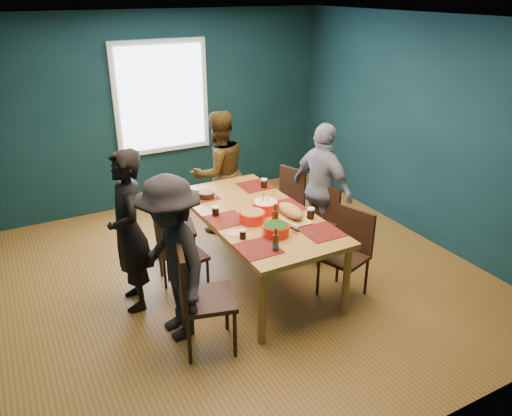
{
  "coord_description": "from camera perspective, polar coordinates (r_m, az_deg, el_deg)",
  "views": [
    {
      "loc": [
        -2.11,
        -4.29,
        2.98
      ],
      "look_at": [
        0.09,
        -0.16,
        0.88
      ],
      "focal_mm": 35.0,
      "sensor_mm": 36.0,
      "label": 1
    }
  ],
  "objects": [
    {
      "name": "person_back",
      "position": [
        6.38,
        -4.25,
        4.04
      ],
      "size": [
        0.83,
        0.68,
        1.59
      ],
      "primitive_type": "imported",
      "rotation": [
        0.0,
        0.0,
        3.24
      ],
      "color": "black",
      "rests_on": "floor"
    },
    {
      "name": "chair_left_mid",
      "position": [
        5.16,
        -9.0,
        -4.87
      ],
      "size": [
        0.43,
        0.43,
        0.87
      ],
      "rotation": [
        0.0,
        0.0,
        0.11
      ],
      "color": "#321C10",
      "rests_on": "floor"
    },
    {
      "name": "napkin_a",
      "position": [
        5.42,
        2.62,
        0.45
      ],
      "size": [
        0.13,
        0.13,
        0.0
      ],
      "primitive_type": "cube",
      "rotation": [
        0.0,
        0.0,
        -0.07
      ],
      "color": "#FF8B6B",
      "rests_on": "dining_table"
    },
    {
      "name": "cola_glass_d",
      "position": [
        5.14,
        -4.65,
        -0.31
      ],
      "size": [
        0.08,
        0.08,
        0.11
      ],
      "color": "black",
      "rests_on": "dining_table"
    },
    {
      "name": "beer_bottle_b",
      "position": [
        4.86,
        2.21,
        -1.19
      ],
      "size": [
        0.06,
        0.06,
        0.25
      ],
      "color": "#471F0C",
      "rests_on": "dining_table"
    },
    {
      "name": "person_far_left",
      "position": [
        4.95,
        -14.31,
        -2.62
      ],
      "size": [
        0.44,
        0.63,
        1.63
      ],
      "primitive_type": "imported",
      "rotation": [
        0.0,
        0.0,
        4.62
      ],
      "color": "black",
      "rests_on": "floor"
    },
    {
      "name": "napkin_c",
      "position": [
        4.89,
        7.53,
        -2.47
      ],
      "size": [
        0.16,
        0.16,
        0.0
      ],
      "primitive_type": "cube",
      "rotation": [
        0.0,
        0.0,
        0.0
      ],
      "color": "#FF8B6B",
      "rests_on": "dining_table"
    },
    {
      "name": "cola_glass_c",
      "position": [
        5.84,
        0.92,
        2.89
      ],
      "size": [
        0.08,
        0.08,
        0.11
      ],
      "color": "black",
      "rests_on": "dining_table"
    },
    {
      "name": "chair_left_near",
      "position": [
        4.34,
        -6.87,
        -9.43
      ],
      "size": [
        0.56,
        0.56,
        1.02
      ],
      "rotation": [
        0.0,
        0.0,
        -0.25
      ],
      "color": "#321C10",
      "rests_on": "floor"
    },
    {
      "name": "napkin_b",
      "position": [
        4.8,
        -2.57,
        -2.83
      ],
      "size": [
        0.17,
        0.17,
        0.0
      ],
      "primitive_type": "cube",
      "rotation": [
        0.0,
        0.0,
        -0.49
      ],
      "color": "#FF8B6B",
      "rests_on": "dining_table"
    },
    {
      "name": "bowl_dumpling",
      "position": [
        5.22,
        1.07,
        0.24
      ],
      "size": [
        0.28,
        0.28,
        0.26
      ],
      "color": "red",
      "rests_on": "dining_table"
    },
    {
      "name": "person_right",
      "position": [
        5.96,
        7.61,
        2.25
      ],
      "size": [
        0.53,
        0.97,
        1.56
      ],
      "primitive_type": "imported",
      "rotation": [
        0.0,
        0.0,
        1.74
      ],
      "color": "white",
      "rests_on": "floor"
    },
    {
      "name": "chair_right_mid",
      "position": [
        5.89,
        7.38,
        -0.99
      ],
      "size": [
        0.49,
        0.49,
        0.85
      ],
      "rotation": [
        0.0,
        0.0,
        0.35
      ],
      "color": "#321C10",
      "rests_on": "floor"
    },
    {
      "name": "bowl_herbs",
      "position": [
        4.73,
        2.29,
        -2.46
      ],
      "size": [
        0.26,
        0.26,
        0.11
      ],
      "color": "red",
      "rests_on": "dining_table"
    },
    {
      "name": "cutting_board",
      "position": [
        5.09,
        3.98,
        -0.46
      ],
      "size": [
        0.3,
        0.62,
        0.14
      ],
      "rotation": [
        0.0,
        0.0,
        -0.06
      ],
      "color": "#D5BB73",
      "rests_on": "dining_table"
    },
    {
      "name": "room",
      "position": [
        5.27,
        -3.09,
        6.33
      ],
      "size": [
        5.01,
        5.01,
        2.71
      ],
      "color": "olive",
      "rests_on": "ground"
    },
    {
      "name": "small_bowl",
      "position": [
        5.59,
        -5.69,
        1.53
      ],
      "size": [
        0.17,
        0.17,
        0.07
      ],
      "color": "black",
      "rests_on": "dining_table"
    },
    {
      "name": "chair_right_far",
      "position": [
        6.34,
        3.61,
        1.21
      ],
      "size": [
        0.51,
        0.51,
        0.88
      ],
      "rotation": [
        0.0,
        0.0,
        0.35
      ],
      "color": "#321C10",
      "rests_on": "floor"
    },
    {
      "name": "person_near_left",
      "position": [
        4.46,
        -9.55,
        -5.82
      ],
      "size": [
        0.63,
        1.04,
        1.56
      ],
      "primitive_type": "imported",
      "rotation": [
        0.0,
        0.0,
        4.77
      ],
      "color": "black",
      "rests_on": "floor"
    },
    {
      "name": "chair_right_near",
      "position": [
        5.2,
        10.61,
        -4.35
      ],
      "size": [
        0.53,
        0.53,
        0.92
      ],
      "rotation": [
        0.0,
        0.0,
        0.33
      ],
      "color": "#321C10",
      "rests_on": "floor"
    },
    {
      "name": "cola_glass_b",
      "position": [
        5.1,
        6.27,
        -0.54
      ],
      "size": [
        0.08,
        0.08,
        0.11
      ],
      "color": "black",
      "rests_on": "dining_table"
    },
    {
      "name": "chair_left_far",
      "position": [
        5.64,
        -10.32,
        -1.58
      ],
      "size": [
        0.53,
        0.53,
        0.98
      ],
      "rotation": [
        0.0,
        0.0,
        -0.23
      ],
      "color": "#321C10",
      "rests_on": "floor"
    },
    {
      "name": "beer_bottle_a",
      "position": [
        4.45,
        2.25,
        -3.98
      ],
      "size": [
        0.06,
        0.06,
        0.22
      ],
      "color": "#471F0C",
      "rests_on": "dining_table"
    },
    {
      "name": "cola_glass_a",
      "position": [
        4.67,
        -1.52,
        -2.97
      ],
      "size": [
        0.07,
        0.07,
        0.09
      ],
      "color": "black",
      "rests_on": "dining_table"
    },
    {
      "name": "bowl_salad",
      "position": [
        4.99,
        -0.42,
        -0.97
      ],
      "size": [
        0.26,
        0.26,
        0.11
      ],
      "color": "red",
      "rests_on": "dining_table"
    },
    {
      "name": "dining_table",
      "position": [
        5.24,
        0.03,
        -1.34
      ],
      "size": [
        1.08,
        2.12,
        0.8
      ],
      "rotation": [
        0.0,
        0.0,
        0.01
      ],
      "color": "#AA7433",
      "rests_on": "floor"
    }
  ]
}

